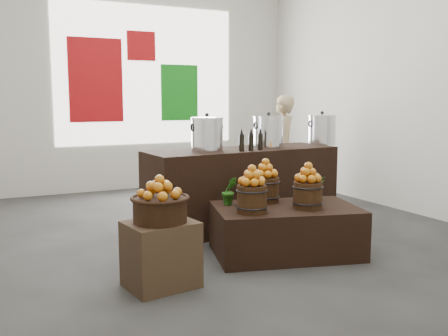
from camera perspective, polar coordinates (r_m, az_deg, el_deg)
name	(u,v)px	position (r m, az deg, el deg)	size (l,w,h in m)	color
ground	(216,236)	(5.87, -0.97, -7.80)	(7.00, 7.00, 0.00)	#3B3B38
back_wall	(130,75)	(8.95, -10.68, 10.40)	(6.00, 0.04, 4.00)	beige
back_opening	(147,75)	(9.02, -8.78, 10.43)	(3.20, 0.02, 2.40)	white
deco_red_left	(96,80)	(8.78, -14.44, 9.69)	(0.90, 0.04, 1.40)	#A10C0F
deco_green_right	(179,93)	(9.20, -5.11, 8.56)	(0.70, 0.04, 1.00)	#127816
deco_red_upper	(141,46)	(9.02, -9.45, 13.60)	(0.50, 0.04, 0.50)	#A10C0F
crate	(161,254)	(4.31, -7.23, -9.77)	(0.56, 0.46, 0.56)	brown
wicker_basket	(160,210)	(4.21, -7.32, -4.78)	(0.45, 0.45, 0.20)	black
apples_in_basket	(160,187)	(4.18, -7.36, -2.15)	(0.35, 0.35, 0.19)	#951B04
display_table	(286,230)	(5.19, 7.05, -7.09)	(1.44, 0.89, 0.50)	black
apple_bucket_front_left	(252,199)	(4.80, 3.19, -3.57)	(0.29, 0.29, 0.27)	#3B1F10
apples_in_bucket_front_left	(252,175)	(4.76, 3.22, -0.85)	(0.22, 0.22, 0.19)	#951B04
apple_bucket_front_right	(308,195)	(5.06, 9.54, -3.07)	(0.29, 0.29, 0.27)	#3B1F10
apples_in_bucket_front_right	(308,172)	(5.02, 9.60, -0.49)	(0.22, 0.22, 0.19)	#951B04
apple_bucket_rear	(265,190)	(5.31, 4.74, -2.47)	(0.29, 0.29, 0.27)	#3B1F10
apples_in_bucket_rear	(266,168)	(5.28, 4.77, -0.01)	(0.22, 0.22, 0.19)	#951B04
herb_garnish_right	(313,188)	(5.46, 10.14, -2.26)	(0.25, 0.21, 0.27)	#205C13
herb_garnish_left	(230,191)	(5.15, 0.64, -2.62)	(0.16, 0.13, 0.29)	#205C13
counter	(242,188)	(6.17, 2.10, -2.33)	(2.40, 0.76, 0.98)	black
stock_pot_left	(207,135)	(5.84, -1.96, 3.79)	(0.37, 0.37, 0.37)	silver
stock_pot_center	(268,133)	(6.30, 5.08, 4.06)	(0.37, 0.37, 0.37)	silver
stock_pot_right	(322,130)	(6.84, 11.09, 4.24)	(0.37, 0.37, 0.37)	silver
oil_cruets	(253,139)	(5.89, 3.37, 3.33)	(0.26, 0.07, 0.27)	black
shopper	(281,147)	(8.11, 6.58, 2.45)	(0.60, 0.39, 1.65)	tan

